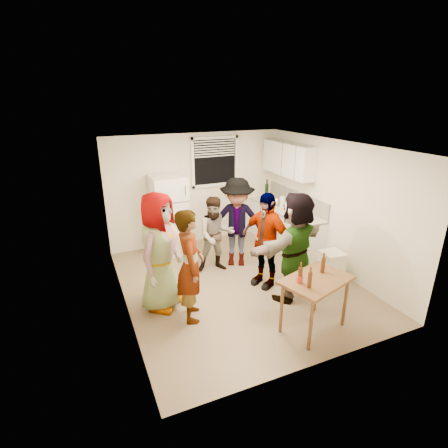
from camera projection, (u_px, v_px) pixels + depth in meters
name	position (u px, v px, depth m)	size (l,w,h in m)	color
room	(238.00, 284.00, 6.42)	(4.00, 4.50, 2.50)	white
window	(215.00, 162.00, 7.85)	(1.12, 0.10, 1.06)	white
refrigerator	(169.00, 215.00, 7.46)	(0.70, 0.70, 1.70)	white
counter_lower	(284.00, 228.00, 7.90)	(0.60, 2.20, 0.86)	white
countertop	(285.00, 209.00, 7.74)	(0.64, 2.22, 0.04)	beige
backsplash	(297.00, 199.00, 7.78)	(0.03, 2.20, 0.36)	beige
upper_cabinets	(288.00, 159.00, 7.59)	(0.34, 1.60, 0.70)	white
kettle	(276.00, 205.00, 7.97)	(0.27, 0.22, 0.22)	silver
paper_towel	(282.00, 207.00, 7.82)	(0.11, 0.11, 0.24)	white
wine_bottle	(266.00, 197.00, 8.56)	(0.08, 0.08, 0.33)	black
beer_bottle_counter	(289.00, 213.00, 7.44)	(0.05, 0.05, 0.21)	#47230C
blue_cup	(299.00, 221.00, 6.98)	(0.09, 0.09, 0.12)	#2B1FAC
picture_frame	(287.00, 201.00, 8.03)	(0.02, 0.18, 0.15)	gold
trash_bin	(331.00, 267.00, 6.48)	(0.38, 0.38, 0.56)	white
serving_table	(311.00, 328.00, 5.20)	(0.99, 0.66, 0.83)	brown
beer_bottle_table	(309.00, 287.00, 4.69)	(0.06, 0.06, 0.22)	#47230C
red_cup	(299.00, 282.00, 4.81)	(0.08, 0.08, 0.11)	red
guest_grey	(163.00, 305.00, 5.76)	(0.94, 1.93, 0.61)	#989898
guest_stripe	(192.00, 316.00, 5.48)	(0.64, 1.76, 0.42)	#141933
guest_back_left	(216.00, 270.00, 6.93)	(0.73, 1.50, 0.57)	brown
guest_back_right	(236.00, 264.00, 7.18)	(1.16, 1.80, 0.67)	#45454B
guest_black	(264.00, 284.00, 6.42)	(1.02, 1.73, 0.42)	black
guest_orange	(291.00, 295.00, 6.04)	(1.72, 1.85, 0.55)	#D77151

